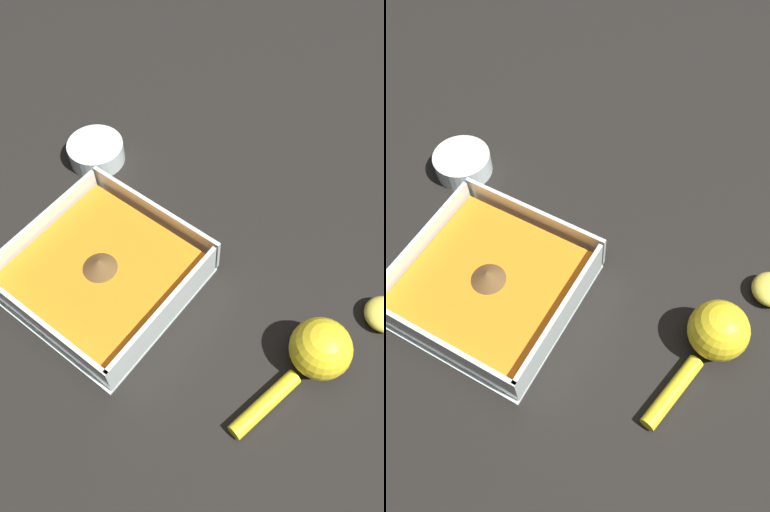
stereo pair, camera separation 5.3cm
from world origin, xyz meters
The scene contains 5 objects.
ground_plane centered at (0.00, 0.00, 0.00)m, with size 4.00×4.00×0.00m, color black.
square_dish centered at (0.02, 0.00, 0.02)m, with size 0.23×0.23×0.07m.
spice_bowl centered at (0.19, -0.17, 0.02)m, with size 0.09×0.09×0.03m.
lemon_squeezer centered at (-0.28, -0.07, 0.04)m, with size 0.08×0.18×0.08m.
lemon_half centered at (-0.32, -0.19, 0.01)m, with size 0.05×0.05×0.03m.
Camera 1 is at (-0.29, 0.20, 0.63)m, focal length 35.00 mm.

